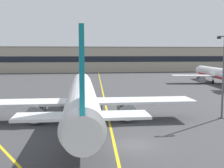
{
  "coord_description": "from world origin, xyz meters",
  "views": [
    {
      "loc": [
        -6.11,
        -28.04,
        9.48
      ],
      "look_at": [
        -0.78,
        12.04,
        5.09
      ],
      "focal_mm": 45.76,
      "sensor_mm": 36.0,
      "label": 1
    }
  ],
  "objects": [
    {
      "name": "airliner_foreground",
      "position": [
        -5.09,
        11.24,
        3.37
      ],
      "size": [
        32.11,
        41.47,
        11.65
      ],
      "color": "white",
      "rests_on": "ground"
    },
    {
      "name": "terminal_building",
      "position": [
        5.93,
        117.64,
        6.32
      ],
      "size": [
        168.68,
        12.4,
        12.63
      ],
      "color": "#B2A893",
      "rests_on": "ground"
    },
    {
      "name": "taxiway_centreline",
      "position": [
        0.0,
        30.0,
        0.0
      ],
      "size": [
        12.88,
        179.58,
        0.01
      ],
      "primitive_type": "cube",
      "rotation": [
        0.0,
        0.0,
        -0.07
      ],
      "color": "yellow",
      "rests_on": "ground"
    },
    {
      "name": "airliner_background",
      "position": [
        38.8,
        55.84,
        3.04
      ],
      "size": [
        29.19,
        37.43,
        10.51
      ],
      "color": "white",
      "rests_on": "ground"
    },
    {
      "name": "apron_lamp_post",
      "position": [
        15.23,
        10.47,
        6.29
      ],
      "size": [
        2.24,
        0.9,
        11.98
      ],
      "color": "#515156",
      "rests_on": "ground"
    },
    {
      "name": "ground_plane",
      "position": [
        0.0,
        0.0,
        0.0
      ],
      "size": [
        400.0,
        400.0,
        0.0
      ],
      "primitive_type": "plane",
      "color": "#3D3D3F"
    },
    {
      "name": "safety_cone_by_nose_gear",
      "position": [
        -4.21,
        27.9,
        0.26
      ],
      "size": [
        0.44,
        0.44,
        0.55
      ],
      "color": "orange",
      "rests_on": "ground"
    }
  ]
}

